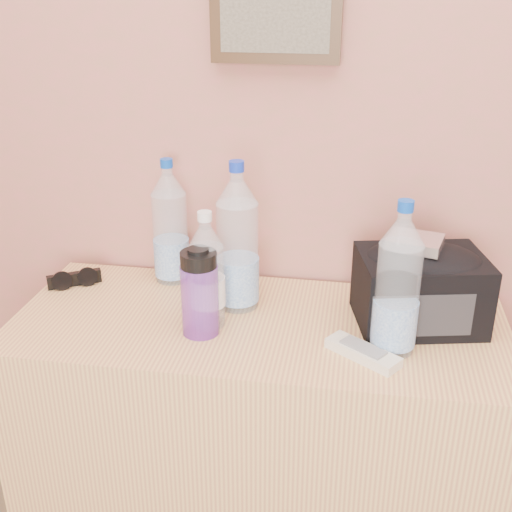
{
  "coord_description": "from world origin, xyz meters",
  "views": [
    {
      "loc": [
        0.07,
        0.45,
        1.47
      ],
      "look_at": [
        -0.15,
        1.71,
        0.9
      ],
      "focal_mm": 45.0,
      "sensor_mm": 36.0,
      "label": 1
    }
  ],
  "objects_px": {
    "toiletry_bag": "(420,286)",
    "pet_small": "(207,276)",
    "pet_large_c": "(238,245)",
    "pet_large_b": "(170,228)",
    "pet_large_d": "(398,287)",
    "nalgene_bottle": "(200,292)",
    "sunglasses": "(74,279)",
    "dresser": "(258,444)",
    "foil_packet": "(415,242)",
    "ac_remote": "(363,353)"
  },
  "relations": [
    {
      "from": "toiletry_bag",
      "to": "pet_small",
      "type": "bearing_deg",
      "value": 177.86
    },
    {
      "from": "pet_large_c",
      "to": "pet_large_b",
      "type": "bearing_deg",
      "value": 150.2
    },
    {
      "from": "pet_large_d",
      "to": "nalgene_bottle",
      "type": "height_order",
      "value": "pet_large_d"
    },
    {
      "from": "pet_large_c",
      "to": "nalgene_bottle",
      "type": "distance_m",
      "value": 0.16
    },
    {
      "from": "sunglasses",
      "to": "pet_large_d",
      "type": "bearing_deg",
      "value": -44.3
    },
    {
      "from": "sunglasses",
      "to": "toiletry_bag",
      "type": "height_order",
      "value": "toiletry_bag"
    },
    {
      "from": "pet_large_b",
      "to": "dresser",
      "type": "bearing_deg",
      "value": -35.71
    },
    {
      "from": "dresser",
      "to": "nalgene_bottle",
      "type": "distance_m",
      "value": 0.48
    },
    {
      "from": "dresser",
      "to": "sunglasses",
      "type": "distance_m",
      "value": 0.64
    },
    {
      "from": "pet_large_b",
      "to": "foil_packet",
      "type": "bearing_deg",
      "value": -12.23
    },
    {
      "from": "sunglasses",
      "to": "foil_packet",
      "type": "relative_size",
      "value": 1.18
    },
    {
      "from": "pet_large_d",
      "to": "toiletry_bag",
      "type": "distance_m",
      "value": 0.15
    },
    {
      "from": "nalgene_bottle",
      "to": "pet_small",
      "type": "bearing_deg",
      "value": 81.0
    },
    {
      "from": "pet_large_b",
      "to": "ac_remote",
      "type": "xyz_separation_m",
      "value": [
        0.51,
        -0.3,
        -0.13
      ]
    },
    {
      "from": "toiletry_bag",
      "to": "foil_packet",
      "type": "bearing_deg",
      "value": 172.63
    },
    {
      "from": "pet_large_b",
      "to": "foil_packet",
      "type": "distance_m",
      "value": 0.62
    },
    {
      "from": "pet_large_c",
      "to": "sunglasses",
      "type": "xyz_separation_m",
      "value": [
        -0.44,
        0.03,
        -0.14
      ]
    },
    {
      "from": "dresser",
      "to": "toiletry_bag",
      "type": "height_order",
      "value": "toiletry_bag"
    },
    {
      "from": "pet_small",
      "to": "ac_remote",
      "type": "height_order",
      "value": "pet_small"
    },
    {
      "from": "pet_large_b",
      "to": "pet_small",
      "type": "bearing_deg",
      "value": -55.48
    },
    {
      "from": "dresser",
      "to": "pet_large_b",
      "type": "height_order",
      "value": "pet_large_b"
    },
    {
      "from": "pet_large_b",
      "to": "nalgene_bottle",
      "type": "relative_size",
      "value": 1.59
    },
    {
      "from": "dresser",
      "to": "pet_large_d",
      "type": "height_order",
      "value": "pet_large_d"
    },
    {
      "from": "dresser",
      "to": "pet_large_b",
      "type": "xyz_separation_m",
      "value": [
        -0.26,
        0.19,
        0.51
      ]
    },
    {
      "from": "pet_large_d",
      "to": "ac_remote",
      "type": "relative_size",
      "value": 2.04
    },
    {
      "from": "dresser",
      "to": "sunglasses",
      "type": "bearing_deg",
      "value": 167.93
    },
    {
      "from": "nalgene_bottle",
      "to": "sunglasses",
      "type": "distance_m",
      "value": 0.43
    },
    {
      "from": "pet_large_c",
      "to": "foil_packet",
      "type": "xyz_separation_m",
      "value": [
        0.4,
        -0.02,
        0.04
      ]
    },
    {
      "from": "pet_large_b",
      "to": "pet_small",
      "type": "distance_m",
      "value": 0.26
    },
    {
      "from": "ac_remote",
      "to": "foil_packet",
      "type": "bearing_deg",
      "value": 95.2
    },
    {
      "from": "pet_small",
      "to": "ac_remote",
      "type": "bearing_deg",
      "value": -13.54
    },
    {
      "from": "pet_large_b",
      "to": "pet_large_d",
      "type": "xyz_separation_m",
      "value": [
        0.57,
        -0.26,
        0.0
      ]
    },
    {
      "from": "pet_small",
      "to": "foil_packet",
      "type": "distance_m",
      "value": 0.47
    },
    {
      "from": "pet_large_c",
      "to": "pet_large_d",
      "type": "height_order",
      "value": "pet_large_c"
    },
    {
      "from": "dresser",
      "to": "toiletry_bag",
      "type": "relative_size",
      "value": 4.15
    },
    {
      "from": "toiletry_bag",
      "to": "pet_large_c",
      "type": "bearing_deg",
      "value": 165.59
    },
    {
      "from": "pet_large_c",
      "to": "nalgene_bottle",
      "type": "bearing_deg",
      "value": -112.04
    },
    {
      "from": "ac_remote",
      "to": "toiletry_bag",
      "type": "bearing_deg",
      "value": 90.12
    },
    {
      "from": "sunglasses",
      "to": "pet_large_b",
      "type": "bearing_deg",
      "value": -13.64
    },
    {
      "from": "sunglasses",
      "to": "toiletry_bag",
      "type": "bearing_deg",
      "value": -35.21
    },
    {
      "from": "pet_large_c",
      "to": "pet_small",
      "type": "distance_m",
      "value": 0.12
    },
    {
      "from": "pet_large_d",
      "to": "nalgene_bottle",
      "type": "bearing_deg",
      "value": -179.9
    },
    {
      "from": "pet_large_b",
      "to": "sunglasses",
      "type": "distance_m",
      "value": 0.28
    },
    {
      "from": "toiletry_bag",
      "to": "dresser",
      "type": "bearing_deg",
      "value": 176.74
    },
    {
      "from": "nalgene_bottle",
      "to": "foil_packet",
      "type": "relative_size",
      "value": 1.78
    },
    {
      "from": "pet_small",
      "to": "dresser",
      "type": "bearing_deg",
      "value": 13.9
    },
    {
      "from": "dresser",
      "to": "nalgene_bottle",
      "type": "xyz_separation_m",
      "value": [
        -0.12,
        -0.07,
        0.46
      ]
    },
    {
      "from": "pet_large_c",
      "to": "foil_packet",
      "type": "bearing_deg",
      "value": -2.32
    },
    {
      "from": "pet_large_b",
      "to": "foil_packet",
      "type": "relative_size",
      "value": 2.83
    },
    {
      "from": "pet_large_b",
      "to": "nalgene_bottle",
      "type": "height_order",
      "value": "pet_large_b"
    }
  ]
}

